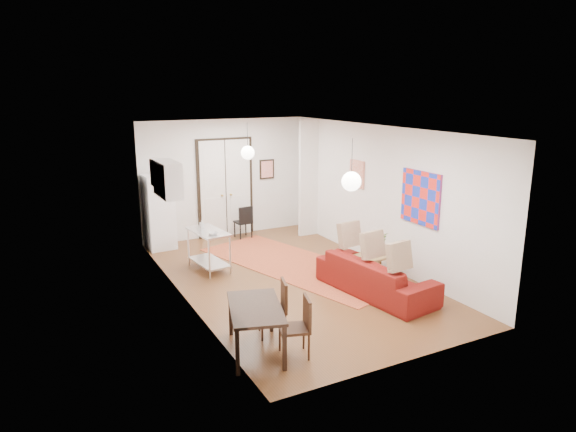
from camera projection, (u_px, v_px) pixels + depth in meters
name	position (u px, v px, depth m)	size (l,w,h in m)	color
floor	(290.00, 279.00, 10.04)	(7.00, 7.00, 0.00)	brown
ceiling	(290.00, 129.00, 9.33)	(4.20, 7.00, 0.02)	white
wall_back	(225.00, 178.00, 12.70)	(4.20, 0.02, 2.90)	white
wall_front	(415.00, 260.00, 6.67)	(4.20, 0.02, 2.90)	white
wall_left	(181.00, 219.00, 8.75)	(0.02, 7.00, 2.90)	white
wall_right	(380.00, 196.00, 10.62)	(0.02, 7.00, 2.90)	white
double_doors	(225.00, 189.00, 12.72)	(1.44, 0.06, 2.50)	white
stub_partition	(308.00, 178.00, 12.71)	(0.50, 0.10, 2.90)	white
wall_cabinet	(167.00, 179.00, 10.01)	(0.35, 1.00, 0.70)	silver
painting_popart	(421.00, 198.00, 9.49)	(0.05, 1.00, 1.00)	red
painting_abstract	(357.00, 174.00, 11.22)	(0.05, 0.50, 0.60)	#F5E5CC
poster_back	(267.00, 169.00, 13.15)	(0.40, 0.03, 0.50)	red
print_left	(154.00, 173.00, 10.36)	(0.03, 0.44, 0.54)	olive
pendant_back	(248.00, 153.00, 11.21)	(0.30, 0.30, 0.80)	white
pendant_front	(351.00, 181.00, 7.77)	(0.30, 0.30, 0.80)	white
kilim_rug	(297.00, 265.00, 10.79)	(1.72, 4.60, 0.01)	#C45831
sofa	(376.00, 276.00, 9.24)	(2.33, 0.91, 0.68)	maroon
coffee_table	(372.00, 258.00, 10.04)	(1.10, 0.71, 0.46)	tan
potted_plant	(377.00, 243.00, 10.02)	(0.35, 0.40, 0.44)	#2D652F
kitchen_counter	(209.00, 245.00, 10.43)	(0.66, 1.13, 0.82)	silver
bowl	(213.00, 233.00, 10.09)	(0.19, 0.19, 0.05)	silver
soap_bottle	(202.00, 224.00, 10.53)	(0.08, 0.08, 0.17)	teal
fridge	(159.00, 212.00, 11.76)	(0.61, 0.61, 1.73)	white
dining_table	(255.00, 312.00, 7.12)	(1.04, 1.39, 0.68)	black
dining_chair_near	(270.00, 303.00, 7.72)	(0.50, 0.62, 0.85)	#381F11
dining_chair_far	(291.00, 321.00, 7.11)	(0.50, 0.62, 0.85)	#381F11
black_side_chair	(242.00, 218.00, 12.75)	(0.40, 0.40, 0.82)	black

